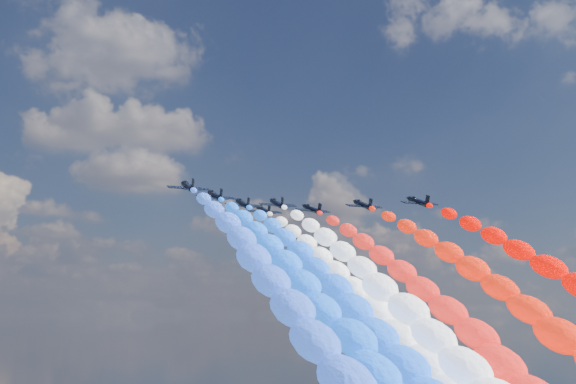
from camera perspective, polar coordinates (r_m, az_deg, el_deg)
name	(u,v)px	position (r m, az deg, el deg)	size (l,w,h in m)	color
jet_0	(188,186)	(146.89, -7.52, 0.42)	(8.07, 10.82, 2.38)	black
trail_0	(284,315)	(96.07, -0.27, -9.21)	(6.59, 99.97, 52.66)	blue
jet_1	(215,196)	(157.52, -5.48, -0.27)	(8.07, 10.82, 2.38)	black
trail_1	(315,315)	(107.46, 2.01, -9.22)	(6.59, 99.97, 52.66)	blue
jet_2	(243,204)	(168.39, -3.40, -0.88)	(8.07, 10.82, 2.38)	black
trail_2	(345,315)	(119.14, 4.28, -9.21)	(6.59, 99.97, 52.66)	#1A5DFD
jet_3	(277,203)	(167.61, -0.83, -0.86)	(8.07, 10.82, 2.38)	black
trail_3	(394,315)	(119.43, 7.97, -9.14)	(6.59, 99.97, 52.66)	white
jet_4	(264,210)	(178.37, -1.85, -1.37)	(8.07, 10.82, 2.38)	black
trail_4	(365,315)	(129.75, 5.83, -9.19)	(6.59, 99.97, 52.66)	white
jet_5	(312,209)	(176.71, 1.82, -1.29)	(8.07, 10.82, 2.38)	black
trail_5	(435,315)	(129.74, 10.97, -9.07)	(6.59, 99.97, 52.66)	red
jet_6	(363,205)	(170.50, 5.66, -0.96)	(8.07, 10.82, 2.38)	black
trail_6	(515,315)	(125.55, 16.66, -8.85)	(6.59, 99.97, 52.66)	red
jet_7	(418,202)	(167.54, 9.77, -0.72)	(8.07, 10.82, 2.38)	black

